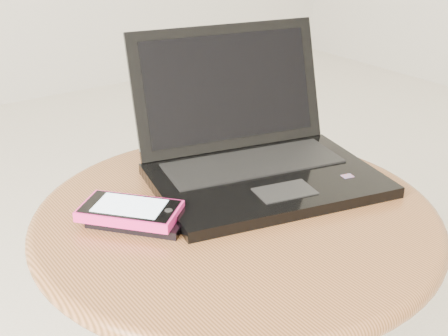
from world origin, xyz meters
TOP-DOWN VIEW (x-y plane):
  - table at (-0.05, -0.02)m, footprint 0.56×0.56m
  - laptop at (0.04, 0.05)m, footprint 0.38×0.35m
  - phone_black at (-0.17, 0.02)m, footprint 0.13×0.14m
  - phone_pink at (-0.18, 0.03)m, footprint 0.14×0.14m

SIDE VIEW (x-z plane):
  - table at x=-0.05m, z-range 0.13..0.57m
  - phone_black at x=-0.17m, z-range 0.45..0.46m
  - phone_pink at x=-0.18m, z-range 0.46..0.47m
  - laptop at x=0.04m, z-range 0.38..0.59m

